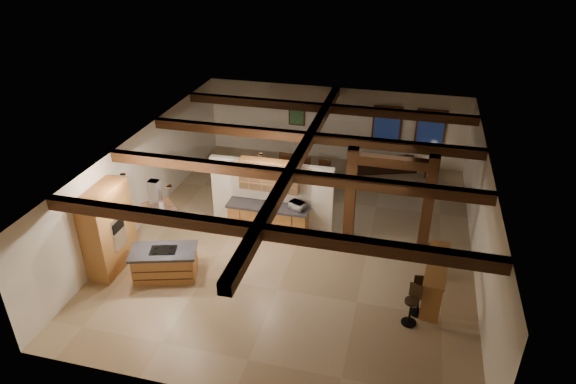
% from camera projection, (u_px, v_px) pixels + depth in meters
% --- Properties ---
extents(ground, '(12.00, 12.00, 0.00)m').
position_uv_depth(ground, '(299.00, 238.00, 15.49)').
color(ground, tan).
rests_on(ground, ground).
extents(room_walls, '(12.00, 12.00, 12.00)m').
position_uv_depth(room_walls, '(300.00, 186.00, 14.64)').
color(room_walls, silver).
rests_on(room_walls, ground).
extents(ceiling_beams, '(10.00, 12.00, 0.28)m').
position_uv_depth(ceiling_beams, '(300.00, 155.00, 14.17)').
color(ceiling_beams, '#36190D').
rests_on(ceiling_beams, room_walls).
extents(timber_posts, '(2.50, 0.30, 2.90)m').
position_uv_depth(timber_posts, '(390.00, 189.00, 14.53)').
color(timber_posts, '#36190D').
rests_on(timber_posts, ground).
extents(partition_wall, '(3.80, 0.18, 2.20)m').
position_uv_depth(partition_wall, '(271.00, 195.00, 15.60)').
color(partition_wall, silver).
rests_on(partition_wall, ground).
extents(pantry_cabinet, '(0.67, 1.60, 2.40)m').
position_uv_depth(pantry_cabinet, '(108.00, 229.00, 13.70)').
color(pantry_cabinet, '#A57435').
rests_on(pantry_cabinet, ground).
extents(back_counter, '(2.50, 0.66, 0.94)m').
position_uv_depth(back_counter, '(268.00, 219.00, 15.57)').
color(back_counter, '#A57435').
rests_on(back_counter, ground).
extents(upper_display_cabinet, '(1.80, 0.36, 0.95)m').
position_uv_depth(upper_display_cabinet, '(269.00, 175.00, 15.08)').
color(upper_display_cabinet, '#A57435').
rests_on(upper_display_cabinet, partition_wall).
extents(range_hood, '(1.10, 1.10, 1.40)m').
position_uv_depth(range_hood, '(159.00, 220.00, 13.02)').
color(range_hood, silver).
rests_on(range_hood, room_walls).
extents(back_windows, '(2.70, 0.07, 1.70)m').
position_uv_depth(back_windows, '(408.00, 130.00, 19.22)').
color(back_windows, '#36190D').
rests_on(back_windows, room_walls).
extents(framed_art, '(0.65, 0.05, 0.85)m').
position_uv_depth(framed_art, '(297.00, 115.00, 20.06)').
color(framed_art, '#36190D').
rests_on(framed_art, room_walls).
extents(recessed_cans, '(3.16, 2.46, 0.03)m').
position_uv_depth(recessed_cans, '(186.00, 171.00, 13.02)').
color(recessed_cans, silver).
rests_on(recessed_cans, room_walls).
extents(kitchen_island, '(1.92, 1.38, 0.86)m').
position_uv_depth(kitchen_island, '(165.00, 263.00, 13.66)').
color(kitchen_island, '#A57435').
rests_on(kitchen_island, ground).
extents(dining_table, '(1.88, 1.35, 0.60)m').
position_uv_depth(dining_table, '(298.00, 188.00, 17.69)').
color(dining_table, '#401F10').
rests_on(dining_table, ground).
extents(sofa, '(2.45, 1.60, 0.67)m').
position_uv_depth(sofa, '(385.00, 162.00, 19.50)').
color(sofa, black).
rests_on(sofa, ground).
extents(microwave, '(0.52, 0.45, 0.24)m').
position_uv_depth(microwave, '(297.00, 206.00, 15.09)').
color(microwave, '#B4B3B8').
rests_on(microwave, back_counter).
extents(bar_counter, '(0.69, 2.06, 1.06)m').
position_uv_depth(bar_counter, '(436.00, 274.00, 12.78)').
color(bar_counter, '#A57435').
rests_on(bar_counter, ground).
extents(side_table, '(0.49, 0.49, 0.56)m').
position_uv_depth(side_table, '(432.00, 170.00, 19.00)').
color(side_table, '#36190D').
rests_on(side_table, ground).
extents(table_lamp, '(0.28, 0.28, 0.33)m').
position_uv_depth(table_lamp, '(434.00, 157.00, 18.75)').
color(table_lamp, black).
rests_on(table_lamp, side_table).
extents(bar_stool_a, '(0.36, 0.37, 1.03)m').
position_uv_depth(bar_stool_a, '(419.00, 296.00, 12.36)').
color(bar_stool_a, black).
rests_on(bar_stool_a, ground).
extents(bar_stool_b, '(0.40, 0.41, 1.06)m').
position_uv_depth(bar_stool_b, '(412.00, 305.00, 12.05)').
color(bar_stool_b, black).
rests_on(bar_stool_b, ground).
extents(dining_chairs, '(2.23, 2.23, 1.27)m').
position_uv_depth(dining_chairs, '(299.00, 179.00, 17.52)').
color(dining_chairs, '#36190D').
rests_on(dining_chairs, ground).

